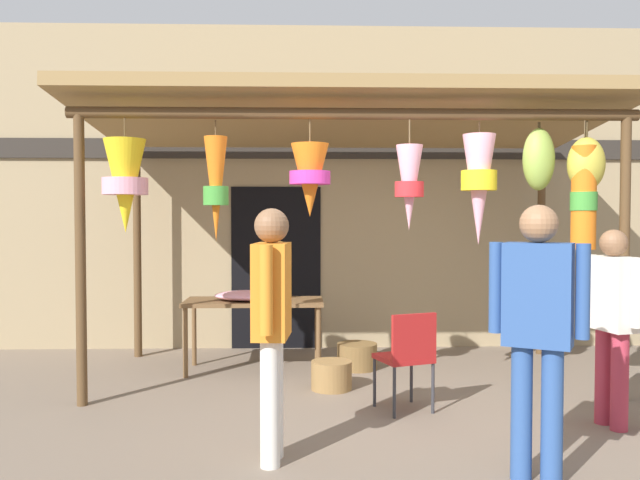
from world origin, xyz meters
name	(u,v)px	position (x,y,z in m)	size (l,w,h in m)	color
ground_plane	(386,398)	(0.00, 0.00, 0.00)	(30.00, 30.00, 0.00)	#756656
shop_facade	(360,188)	(-0.01, 2.44, 1.99)	(10.28, 0.29, 3.98)	#9E8966
market_stall_canopy	(351,136)	(-0.27, 0.63, 2.42)	(5.24, 2.50, 2.82)	brown
display_table	(254,307)	(-1.26, 1.10, 0.67)	(1.45, 0.66, 0.75)	brown
flower_heap_on_table	(252,295)	(-1.28, 1.07, 0.80)	(0.74, 0.52, 0.10)	pink
folding_chair	(408,352)	(0.12, -0.43, 0.50)	(0.51, 0.51, 0.84)	#AD1E1E
wicker_basket_by_table	(331,375)	(-0.47, 0.32, 0.13)	(0.38, 0.38, 0.27)	olive
wicker_basket_spare	(357,356)	(-0.16, 1.15, 0.14)	(0.43, 0.43, 0.27)	brown
vendor_in_orange	(613,312)	(1.64, -0.86, 0.90)	(0.31, 0.58, 1.53)	#B23347
customer_foreground	(538,318)	(0.68, -1.89, 1.01)	(0.53, 0.38, 1.71)	#2D5193
shopper_by_bananas	(272,313)	(-0.96, -1.51, 1.00)	(0.26, 0.59, 1.69)	silver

